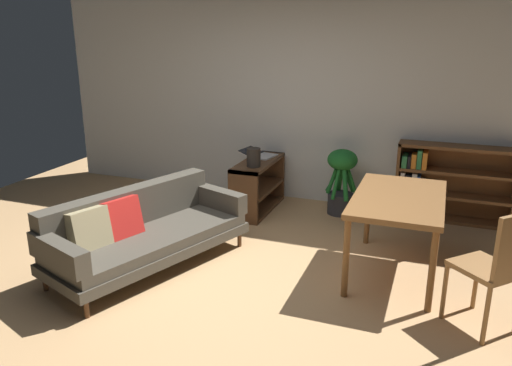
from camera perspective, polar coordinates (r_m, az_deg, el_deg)
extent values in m
plane|color=tan|center=(4.57, -5.17, -11.80)|extent=(8.16, 8.16, 0.00)
cube|color=silver|center=(6.58, 4.86, 9.68)|extent=(6.80, 0.10, 2.70)
cylinder|color=#56351E|center=(5.33, -1.88, -6.37)|extent=(0.04, 0.04, 0.16)
cylinder|color=#56351E|center=(4.33, -18.61, -13.30)|extent=(0.04, 0.04, 0.16)
cylinder|color=#56351E|center=(5.76, -6.74, -4.61)|extent=(0.04, 0.04, 0.16)
cylinder|color=#56351E|center=(4.85, -22.73, -10.30)|extent=(0.04, 0.04, 0.16)
cube|color=#474238|center=(4.95, -11.85, -7.04)|extent=(1.40, 2.10, 0.10)
cube|color=#474238|center=(4.91, -11.93, -5.97)|extent=(1.35, 2.02, 0.10)
cube|color=#474238|center=(5.05, -14.17, -2.63)|extent=(0.81, 1.82, 0.36)
cube|color=#474238|center=(5.41, -4.43, -1.69)|extent=(0.75, 0.39, 0.21)
cube|color=#474238|center=(4.42, -21.44, -7.40)|extent=(0.75, 0.39, 0.21)
cube|color=tan|center=(4.67, -18.36, -4.97)|extent=(0.31, 0.41, 0.38)
cube|color=red|center=(4.84, -14.95, -3.85)|extent=(0.32, 0.41, 0.38)
cube|color=#56351E|center=(6.73, 1.70, 0.90)|extent=(0.36, 0.04, 0.64)
cube|color=#56351E|center=(5.84, -1.47, -1.67)|extent=(0.36, 0.04, 0.64)
cube|color=#56351E|center=(6.29, 0.23, -0.62)|extent=(0.36, 0.99, 0.04)
cube|color=#56351E|center=(6.20, 0.23, 2.34)|extent=(0.36, 1.03, 0.04)
cube|color=#56351E|center=(6.38, 0.23, -2.85)|extent=(0.36, 0.99, 0.04)
cube|color=silver|center=(6.38, 1.01, 3.04)|extent=(0.27, 0.35, 0.02)
cube|color=black|center=(6.48, -0.57, 3.60)|extent=(0.25, 0.34, 0.07)
cylinder|color=#2D2823|center=(5.91, -0.27, 2.91)|extent=(0.16, 0.16, 0.22)
cylinder|color=slate|center=(5.90, -0.27, 3.32)|extent=(0.09, 0.09, 0.01)
cylinder|color=#333338|center=(6.30, 9.50, -2.29)|extent=(0.31, 0.31, 0.26)
cylinder|color=#1E6B28|center=(6.16, 10.55, 0.91)|extent=(0.24, 0.07, 0.52)
cylinder|color=#1E6B28|center=(6.26, 10.31, 0.57)|extent=(0.16, 0.18, 0.40)
cylinder|color=#1E6B28|center=(6.28, 9.50, 0.53)|extent=(0.11, 0.19, 0.37)
cylinder|color=#1E6B28|center=(6.25, 8.83, 0.55)|extent=(0.22, 0.09, 0.38)
cylinder|color=#1E6B28|center=(6.18, 8.94, 1.21)|extent=(0.20, 0.08, 0.55)
cylinder|color=#1E6B28|center=(6.07, 9.20, 0.65)|extent=(0.09, 0.30, 0.51)
cylinder|color=#1E6B28|center=(6.06, 9.99, 0.65)|extent=(0.17, 0.31, 0.54)
ellipsoid|color=#1E6B28|center=(6.14, 9.75, 2.60)|extent=(0.36, 0.36, 0.25)
cylinder|color=brown|center=(5.43, 12.53, -3.18)|extent=(0.06, 0.06, 0.71)
cylinder|color=brown|center=(4.34, 10.14, -8.39)|extent=(0.06, 0.06, 0.71)
cylinder|color=brown|center=(5.39, 19.75, -3.97)|extent=(0.06, 0.06, 0.71)
cylinder|color=brown|center=(4.29, 19.27, -9.46)|extent=(0.06, 0.06, 0.71)
cube|color=brown|center=(4.71, 15.85, -1.72)|extent=(0.79, 1.29, 0.05)
cylinder|color=olive|center=(4.29, 20.51, -11.44)|extent=(0.04, 0.04, 0.47)
cylinder|color=olive|center=(4.53, 23.60, -10.25)|extent=(0.04, 0.04, 0.47)
cylinder|color=olive|center=(4.07, 24.56, -13.57)|extent=(0.04, 0.04, 0.47)
cube|color=olive|center=(4.19, 24.48, -8.78)|extent=(0.57, 0.57, 0.04)
cube|color=brown|center=(6.34, 15.73, 0.51)|extent=(0.04, 0.29, 0.91)
cube|color=brown|center=(6.22, 21.92, 3.77)|extent=(1.31, 0.29, 0.04)
cube|color=brown|center=(6.46, 21.05, -3.80)|extent=(1.31, 0.29, 0.04)
cube|color=brown|center=(6.45, 21.48, 0.22)|extent=(1.28, 0.04, 0.91)
cube|color=brown|center=(6.37, 21.33, -1.35)|extent=(1.28, 0.28, 0.04)
cube|color=brown|center=(6.28, 21.62, 1.18)|extent=(1.28, 0.28, 0.04)
cube|color=black|center=(6.41, 15.97, -2.52)|extent=(0.04, 0.20, 0.16)
cube|color=orange|center=(6.41, 16.37, -2.54)|extent=(0.03, 0.19, 0.16)
cube|color=#2D5199|center=(6.42, 16.79, -2.58)|extent=(0.05, 0.22, 0.16)
cube|color=black|center=(6.40, 17.32, -2.57)|extent=(0.05, 0.18, 0.18)
cube|color=#2D5199|center=(6.40, 17.82, -2.75)|extent=(0.05, 0.18, 0.15)
cube|color=silver|center=(6.31, 16.26, 0.30)|extent=(0.05, 0.20, 0.23)
cube|color=black|center=(6.32, 16.86, 0.16)|extent=(0.06, 0.22, 0.21)
cube|color=silver|center=(6.31, 17.49, 0.18)|extent=(0.06, 0.22, 0.23)
cube|color=#2D5199|center=(6.31, 17.91, -0.01)|extent=(0.03, 0.20, 0.20)
cube|color=silver|center=(6.31, 18.35, -0.29)|extent=(0.05, 0.17, 0.15)
cube|color=#337F47|center=(6.26, 16.50, 2.48)|extent=(0.06, 0.23, 0.14)
cube|color=black|center=(6.25, 16.99, 2.42)|extent=(0.03, 0.23, 0.14)
cube|color=orange|center=(6.24, 17.44, 2.46)|extent=(0.06, 0.18, 0.17)
cube|color=#337F47|center=(6.23, 18.03, 2.65)|extent=(0.05, 0.21, 0.22)
cube|color=orange|center=(6.24, 18.58, 2.54)|extent=(0.05, 0.24, 0.20)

